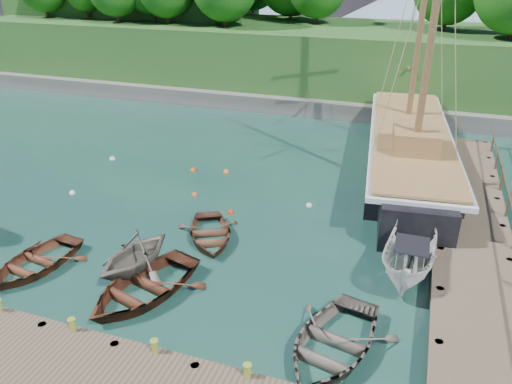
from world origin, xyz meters
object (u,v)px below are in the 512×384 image
Objects in this scene: rowboat_1 at (137,271)px; rowboat_3 at (331,352)px; rowboat_2 at (144,295)px; rowboat_0 at (36,268)px; schooner at (408,154)px; cabin_boat_white at (407,276)px; rowboat_4 at (210,239)px.

rowboat_3 is (8.35, -1.90, 0.00)m from rowboat_1.
rowboat_0 is at bearing -165.35° from rowboat_2.
schooner is (1.21, 16.40, 1.02)m from rowboat_3.
rowboat_2 is 0.97× the size of cabin_boat_white.
rowboat_3 is at bearing 4.84° from rowboat_0.
rowboat_1 is at bearing -129.36° from schooner.
cabin_boat_white is (9.31, 4.53, 0.00)m from rowboat_2.
rowboat_4 is (0.72, 4.54, 0.00)m from rowboat_2.
schooner reaches higher than rowboat_0.
rowboat_4 is 0.15× the size of schooner.
rowboat_0 is 12.38m from rowboat_3.
rowboat_2 is at bearing -124.31° from schooner.
cabin_boat_white is at bearing 41.90° from rowboat_2.
rowboat_0 is at bearing -170.45° from rowboat_4.
cabin_boat_white is 11.28m from schooner.
rowboat_3 is at bearing 10.78° from rowboat_2.
rowboat_0 is 1.15× the size of rowboat_1.
rowboat_0 is at bearing -158.35° from cabin_boat_white.
rowboat_0 is 20.72m from schooner.
rowboat_2 is (5.07, -0.12, 0.00)m from rowboat_0.
cabin_boat_white is (14.39, 4.42, 0.00)m from rowboat_0.
rowboat_1 reaches higher than rowboat_3.
schooner is (9.56, 14.50, 1.02)m from rowboat_1.
cabin_boat_white reaches higher than rowboat_2.
rowboat_2 is at bearing 7.12° from rowboat_0.
rowboat_1 is 0.72× the size of cabin_boat_white.
rowboat_2 is 1.25× the size of rowboat_4.
schooner reaches higher than cabin_boat_white.
rowboat_3 reaches higher than rowboat_0.
rowboat_2 is (1.07, -1.24, 0.00)m from rowboat_1.
schooner reaches higher than rowboat_2.
rowboat_0 is 5.08m from rowboat_2.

